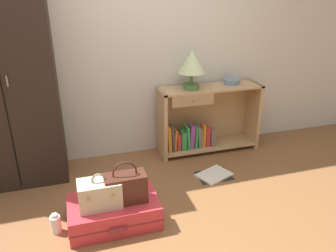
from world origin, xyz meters
TOP-DOWN VIEW (x-y plane):
  - ground_plane at (0.00, 0.00)m, footprint 9.00×9.00m
  - back_wall at (0.00, 1.50)m, footprint 6.40×0.10m
  - wardrobe at (-1.14, 1.20)m, footprint 0.85×0.47m
  - bookshelf at (0.79, 1.28)m, footprint 1.14×0.33m
  - table_lamp at (0.62, 1.25)m, footprint 0.29×0.29m
  - bowl at (1.12, 1.30)m, footprint 0.18×0.18m
  - suitcase_large at (-0.38, 0.27)m, footprint 0.71×0.45m
  - train_case at (-0.48, 0.24)m, footprint 0.32×0.20m
  - handbag at (-0.28, 0.24)m, footprint 0.32×0.16m
  - bottle at (-0.83, 0.29)m, footprint 0.08×0.08m
  - open_book_on_floor at (0.68, 0.69)m, footprint 0.39×0.34m

SIDE VIEW (x-z plane):
  - ground_plane at x=0.00m, z-range 0.00..0.00m
  - open_book_on_floor at x=0.68m, z-range 0.00..0.02m
  - bottle at x=-0.83m, z-range -0.01..0.16m
  - suitcase_large at x=-0.38m, z-range 0.00..0.21m
  - train_case at x=-0.48m, z-range 0.17..0.46m
  - handbag at x=-0.28m, z-range 0.16..0.51m
  - bookshelf at x=0.79m, z-range -0.02..0.73m
  - bowl at x=1.12m, z-range 0.75..0.81m
  - table_lamp at x=0.62m, z-range 0.82..1.23m
  - wardrobe at x=-1.14m, z-range 0.00..2.10m
  - back_wall at x=0.00m, z-range 0.00..2.60m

